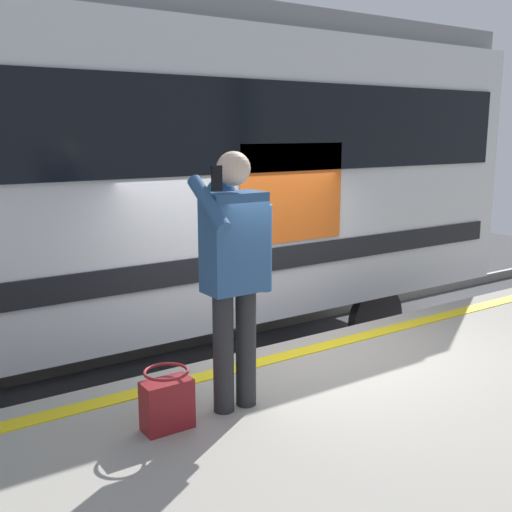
% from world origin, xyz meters
% --- Properties ---
extents(ground_plane, '(24.84, 24.84, 0.00)m').
position_xyz_m(ground_plane, '(0.00, 0.00, 0.00)').
color(ground_plane, '#3D3D3F').
extents(safety_line, '(12.69, 0.16, 0.01)m').
position_xyz_m(safety_line, '(0.00, 0.30, 1.08)').
color(safety_line, yellow).
rests_on(safety_line, platform).
extents(track_rail_near, '(16.83, 0.08, 0.16)m').
position_xyz_m(track_rail_near, '(0.00, -1.56, 0.08)').
color(track_rail_near, slate).
rests_on(track_rail_near, ground).
extents(track_rail_far, '(16.83, 0.08, 0.16)m').
position_xyz_m(track_rail_far, '(0.00, -3.00, 0.08)').
color(track_rail_far, slate).
rests_on(track_rail_far, ground).
extents(train_carriage, '(10.62, 2.83, 4.04)m').
position_xyz_m(train_carriage, '(1.18, -2.27, 2.56)').
color(train_carriage, silver).
rests_on(train_carriage, ground).
extents(passenger, '(0.57, 0.55, 1.74)m').
position_xyz_m(passenger, '(1.13, 0.88, 2.10)').
color(passenger, '#262628').
rests_on(passenger, platform).
extents(handbag, '(0.32, 0.29, 0.40)m').
position_xyz_m(handbag, '(1.66, 0.90, 1.26)').
color(handbag, maroon).
rests_on(handbag, platform).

